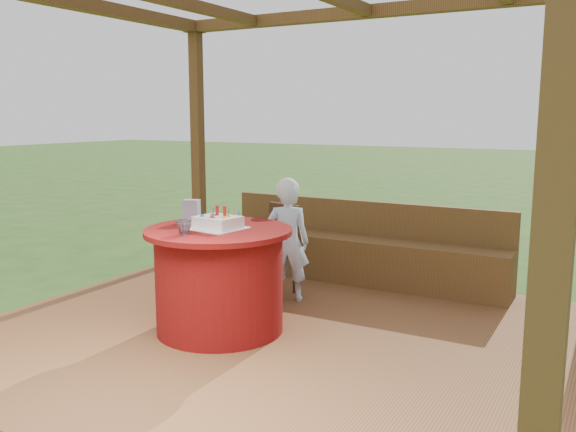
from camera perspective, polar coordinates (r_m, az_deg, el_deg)
The scene contains 10 objects.
ground at distance 4.86m, azimuth -1.47°, elevation -12.14°, with size 60.00×60.00×0.00m, color #2C541C.
deck at distance 4.84m, azimuth -1.48°, elevation -11.48°, with size 4.50×4.00×0.12m, color brown.
pergola at distance 4.56m, azimuth -1.61°, elevation 17.24°, with size 4.50×4.00×2.72m.
bench at distance 6.22m, azimuth 6.63°, elevation -3.66°, with size 3.00×0.42×0.80m.
table at distance 4.77m, azimuth -6.44°, elevation -5.90°, with size 1.13×1.13×0.81m.
chair at distance 5.77m, azimuth -1.04°, elevation -2.75°, with size 0.48×0.48×0.84m.
elderly_woman at distance 5.47m, azimuth -0.06°, elevation -2.08°, with size 0.46×0.40×1.12m.
birthday_cake at distance 4.66m, azimuth -6.57°, elevation -0.59°, with size 0.40×0.40×0.17m.
gift_bag at distance 4.97m, azimuth -9.02°, elevation 0.47°, with size 0.13×0.08×0.18m, color #C982AD.
drinking_glass at distance 4.48m, azimuth -9.71°, elevation -1.04°, with size 0.11×0.11×0.11m, color silver.
Camera 1 is at (2.31, -3.88, 1.79)m, focal length 38.00 mm.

